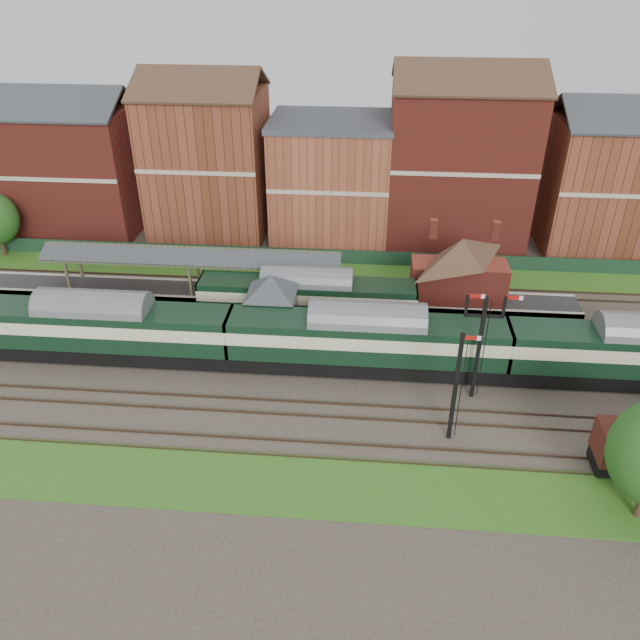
# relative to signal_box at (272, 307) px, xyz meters

# --- Properties ---
(ground) EXTENTS (160.00, 160.00, 0.00)m
(ground) POSITION_rel_signal_box_xyz_m (3.00, -3.25, -3.19)
(ground) COLOR #473D33
(ground) RESTS_ON ground
(grass_back) EXTENTS (90.00, 4.50, 0.06)m
(grass_back) POSITION_rel_signal_box_xyz_m (3.00, 12.75, -3.16)
(grass_back) COLOR #2D6619
(grass_back) RESTS_ON ground
(grass_front) EXTENTS (90.00, 5.00, 0.06)m
(grass_front) POSITION_rel_signal_box_xyz_m (3.00, -15.25, -3.16)
(grass_front) COLOR #2D6619
(grass_front) RESTS_ON ground
(fence) EXTENTS (90.00, 0.12, 1.50)m
(fence) POSITION_rel_signal_box_xyz_m (3.00, 14.75, -2.44)
(fence) COLOR #193823
(fence) RESTS_ON ground
(platform) EXTENTS (55.00, 3.40, 1.00)m
(platform) POSITION_rel_signal_box_xyz_m (-2.00, 6.50, -2.69)
(platform) COLOR #2D2D2D
(platform) RESTS_ON ground
(signal_box) EXTENTS (5.40, 5.40, 6.00)m
(signal_box) POSITION_rel_signal_box_xyz_m (0.00, 0.00, 0.00)
(signal_box) COLOR #637452
(signal_box) RESTS_ON ground
(brick_hut) EXTENTS (3.20, 2.64, 2.94)m
(brick_hut) POSITION_rel_signal_box_xyz_m (8.00, 0.00, -2.00)
(brick_hut) COLOR brown
(brick_hut) RESTS_ON ground
(station_building) EXTENTS (8.10, 8.10, 5.90)m
(station_building) POSITION_rel_signal_box_xyz_m (15.00, 6.50, 0.76)
(station_building) COLOR maroon
(station_building) RESTS_ON platform
(canopy) EXTENTS (26.00, 3.89, 4.08)m
(canopy) POSITION_rel_signal_box_xyz_m (-8.00, 6.50, 1.39)
(canopy) COLOR #474B2F
(canopy) RESTS_ON platform
(semaphore_bracket) EXTENTS (3.60, 0.25, 8.18)m
(semaphore_bracket) POSITION_rel_signal_box_xyz_m (15.04, -5.75, 1.44)
(semaphore_bracket) COLOR black
(semaphore_bracket) RESTS_ON ground
(semaphore_siding) EXTENTS (1.23, 0.25, 8.00)m
(semaphore_siding) POSITION_rel_signal_box_xyz_m (13.02, -10.25, 0.96)
(semaphore_siding) COLOR black
(semaphore_siding) RESTS_ON ground
(town_backdrop) EXTENTS (69.00, 10.00, 16.00)m
(town_backdrop) POSITION_rel_signal_box_xyz_m (2.82, 21.75, 3.81)
(town_backdrop) COLOR maroon
(town_backdrop) RESTS_ON ground
(dmu_train) EXTENTS (60.66, 3.18, 4.66)m
(dmu_train) POSITION_rel_signal_box_xyz_m (7.41, -3.25, -0.49)
(dmu_train) COLOR black
(dmu_train) RESTS_ON ground
(platform_railcar) EXTENTS (17.94, 2.83, 4.13)m
(platform_railcar) POSITION_rel_signal_box_xyz_m (2.40, 3.25, -0.77)
(platform_railcar) COLOR black
(platform_railcar) RESTS_ON ground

